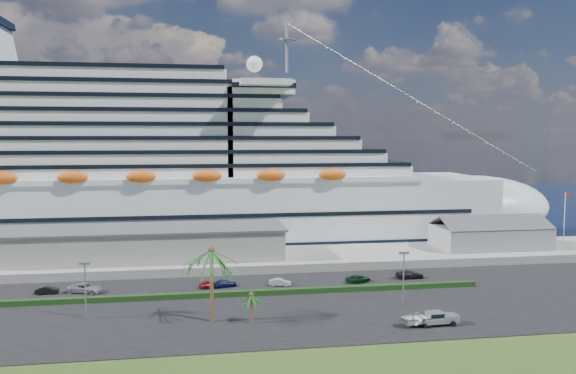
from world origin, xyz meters
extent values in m
plane|color=#344E1A|center=(0.00, 0.00, 0.00)|extent=(420.00, 420.00, 0.00)
cube|color=black|center=(0.00, 11.00, 0.06)|extent=(140.00, 38.00, 0.12)
cube|color=gray|center=(0.00, 40.00, 0.90)|extent=(240.00, 20.00, 1.80)
cube|color=black|center=(0.00, 130.00, 0.01)|extent=(420.00, 160.00, 0.02)
cube|color=silver|center=(-20.00, 64.00, 8.00)|extent=(160.00, 30.00, 16.00)
ellipsoid|color=silver|center=(60.00, 64.00, 8.00)|extent=(40.00, 30.00, 16.00)
cube|color=black|center=(-20.00, 64.00, 1.20)|extent=(164.00, 30.60, 2.40)
cube|color=silver|center=(-32.00, 64.00, 29.60)|extent=(128.00, 26.00, 24.80)
cube|color=silver|center=(2.80, 64.00, 37.40)|extent=(14.00, 38.00, 3.20)
cylinder|color=gray|center=(10.00, 64.00, 48.00)|extent=(0.70, 0.70, 12.00)
ellipsoid|color=#DA5714|center=(-24.00, 48.20, 17.80)|extent=(90.00, 2.40, 2.60)
ellipsoid|color=#DA5714|center=(-24.00, 79.80, 17.80)|extent=(90.00, 2.40, 2.60)
cube|color=black|center=(-20.00, 64.00, 8.80)|extent=(144.00, 30.40, 0.90)
cube|color=gray|center=(-25.00, 40.00, 4.80)|extent=(60.00, 14.00, 6.00)
cube|color=#4C4C54|center=(-25.00, 40.00, 7.90)|extent=(61.00, 15.00, 0.40)
cube|color=gray|center=(52.00, 40.00, 4.20)|extent=(24.00, 12.00, 4.80)
cube|color=#4C4C54|center=(52.00, 37.00, 7.80)|extent=(24.00, 6.31, 2.74)
cube|color=#4C4C54|center=(52.00, 43.00, 7.80)|extent=(24.00, 6.31, 2.74)
cylinder|color=silver|center=(70.00, 40.00, 7.80)|extent=(0.16, 0.16, 12.00)
cube|color=red|center=(70.50, 40.00, 13.40)|extent=(1.00, 0.04, 0.70)
cube|color=black|center=(-8.00, 16.00, 0.57)|extent=(88.00, 1.10, 0.90)
cylinder|color=gray|center=(-28.00, 8.00, 4.12)|extent=(0.24, 0.24, 8.00)
cube|color=gray|center=(-28.00, 8.00, 8.22)|extent=(1.60, 0.35, 0.35)
cylinder|color=gray|center=(20.00, 8.00, 4.12)|extent=(0.24, 0.24, 8.00)
cube|color=gray|center=(20.00, 8.00, 8.22)|extent=(1.60, 0.35, 0.35)
cylinder|color=#47301E|center=(-10.00, 4.00, 5.25)|extent=(0.54, 0.54, 10.50)
sphere|color=#47301E|center=(-10.00, 4.00, 10.50)|extent=(0.98, 0.98, 0.98)
cylinder|color=#47301E|center=(-4.50, 2.50, 2.10)|extent=(0.35, 0.35, 4.20)
sphere|color=#47301E|center=(-4.50, 2.50, 4.20)|extent=(0.73, 0.73, 0.73)
imported|color=black|center=(-37.03, 22.30, 0.75)|extent=(3.91, 1.64, 1.26)
imported|color=#9CA1A5|center=(-30.86, 22.20, 0.91)|extent=(6.19, 4.19, 1.57)
imported|color=#12173F|center=(-7.46, 22.15, 0.73)|extent=(4.52, 2.71, 1.23)
imported|color=maroon|center=(-9.97, 21.93, 0.79)|extent=(4.22, 2.78, 1.34)
imported|color=#BABCC2|center=(2.23, 21.39, 0.76)|extent=(4.07, 2.28, 1.27)
imported|color=black|center=(16.63, 21.68, 0.76)|extent=(5.05, 3.52, 1.28)
imported|color=black|center=(26.80, 22.84, 0.88)|extent=(5.30, 2.32, 1.52)
cylinder|color=black|center=(19.56, -3.37, 0.52)|extent=(0.80, 0.32, 0.79)
cylinder|color=black|center=(19.56, -1.49, 0.52)|extent=(0.80, 0.32, 0.79)
cylinder|color=black|center=(23.02, -3.37, 0.52)|extent=(0.80, 0.32, 0.79)
cylinder|color=black|center=(23.02, -1.49, 0.52)|extent=(0.80, 0.32, 0.79)
cube|color=#A5A7AC|center=(21.44, -2.43, 0.86)|extent=(5.43, 2.24, 0.69)
cube|color=#A5A7AC|center=(22.87, -2.43, 1.26)|extent=(2.46, 2.04, 0.54)
cube|color=#A5A7AC|center=(20.74, -2.43, 1.55)|extent=(2.26, 1.98, 0.94)
cube|color=black|center=(20.74, -2.43, 1.65)|extent=(2.07, 2.02, 0.54)
cube|color=#A5A7AC|center=(19.16, -2.43, 1.06)|extent=(0.98, 1.92, 0.35)
cube|color=gray|center=(18.56, -2.49, 0.70)|extent=(5.07, 2.51, 0.13)
cylinder|color=gray|center=(16.34, -2.49, 0.70)|extent=(2.31, 0.44, 0.08)
cylinder|color=black|center=(18.98, -3.44, 0.46)|extent=(0.70, 0.33, 0.67)
cylinder|color=black|center=(18.98, -1.54, 0.46)|extent=(0.70, 0.33, 0.67)
imported|color=silver|center=(18.56, -2.49, 1.32)|extent=(5.87, 4.59, 1.11)
camera|label=1|loc=(-11.25, -74.70, 26.49)|focal=35.00mm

